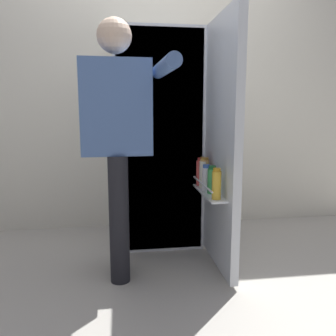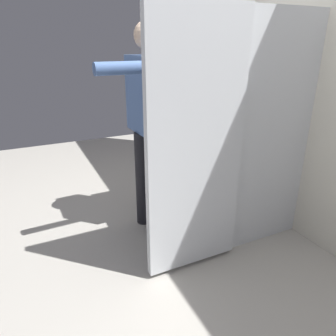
{
  "view_description": "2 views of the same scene",
  "coord_description": "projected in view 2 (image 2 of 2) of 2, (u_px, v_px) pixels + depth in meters",
  "views": [
    {
      "loc": [
        -0.29,
        -2.17,
        1.04
      ],
      "look_at": [
        0.01,
        -0.05,
        0.68
      ],
      "focal_mm": 36.61,
      "sensor_mm": 36.0,
      "label": 1
    },
    {
      "loc": [
        1.87,
        -0.98,
        1.42
      ],
      "look_at": [
        -0.04,
        -0.06,
        0.57
      ],
      "focal_mm": 33.39,
      "sensor_mm": 36.0,
      "label": 2
    }
  ],
  "objects": [
    {
      "name": "kitchen_wall",
      "position": [
        290.0,
        57.0,
        2.37
      ],
      "size": [
        4.4,
        0.1,
        2.64
      ],
      "primitive_type": "cube",
      "color": "silver",
      "rests_on": "ground_plane"
    },
    {
      "name": "person",
      "position": [
        150.0,
        112.0,
        2.35
      ],
      "size": [
        0.53,
        0.71,
        1.57
      ],
      "color": "black",
      "rests_on": "ground_plane"
    },
    {
      "name": "refrigerator",
      "position": [
        241.0,
        129.0,
        2.37
      ],
      "size": [
        0.7,
        1.28,
        1.63
      ],
      "color": "silver",
      "rests_on": "ground_plane"
    },
    {
      "name": "ground_plane",
      "position": [
        178.0,
        235.0,
        2.48
      ],
      "size": [
        5.89,
        5.89,
        0.0
      ],
      "primitive_type": "plane",
      "color": "#B7B2A8"
    }
  ]
}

